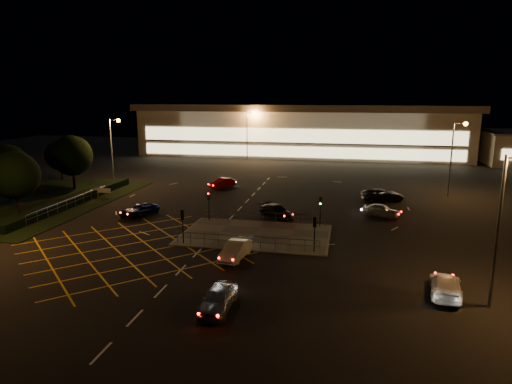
% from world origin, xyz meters
% --- Properties ---
extents(ground, '(180.00, 180.00, 0.00)m').
position_xyz_m(ground, '(0.00, 0.00, 0.00)').
color(ground, black).
rests_on(ground, ground).
extents(pedestrian_island, '(14.00, 9.00, 0.12)m').
position_xyz_m(pedestrian_island, '(2.00, -2.00, 0.06)').
color(pedestrian_island, '#4C4944').
rests_on(pedestrian_island, ground).
extents(grass_verge, '(18.00, 30.00, 0.08)m').
position_xyz_m(grass_verge, '(-28.00, 6.00, 0.04)').
color(grass_verge, black).
rests_on(grass_verge, ground).
extents(hedge, '(2.00, 26.00, 1.00)m').
position_xyz_m(hedge, '(-23.00, 6.00, 0.50)').
color(hedge, black).
rests_on(hedge, ground).
extents(supermarket, '(72.00, 26.50, 10.50)m').
position_xyz_m(supermarket, '(0.00, 61.95, 5.31)').
color(supermarket, beige).
rests_on(supermarket, ground).
extents(streetlight_se, '(1.78, 0.56, 10.03)m').
position_xyz_m(streetlight_se, '(20.44, -14.00, 6.56)').
color(streetlight_se, slate).
rests_on(streetlight_se, ground).
extents(streetlight_nw, '(1.78, 0.56, 10.03)m').
position_xyz_m(streetlight_nw, '(-23.56, 18.00, 6.56)').
color(streetlight_nw, slate).
rests_on(streetlight_nw, ground).
extents(streetlight_ne, '(1.78, 0.56, 10.03)m').
position_xyz_m(streetlight_ne, '(24.44, 20.00, 6.56)').
color(streetlight_ne, slate).
rests_on(streetlight_ne, ground).
extents(streetlight_far_left, '(1.78, 0.56, 10.03)m').
position_xyz_m(streetlight_far_left, '(-9.56, 48.00, 6.56)').
color(streetlight_far_left, slate).
rests_on(streetlight_far_left, ground).
extents(streetlight_far_right, '(1.78, 0.56, 10.03)m').
position_xyz_m(streetlight_far_right, '(30.44, 50.00, 6.56)').
color(streetlight_far_right, slate).
rests_on(streetlight_far_right, ground).
extents(signal_sw, '(0.28, 0.30, 3.15)m').
position_xyz_m(signal_sw, '(-4.00, -5.99, 2.37)').
color(signal_sw, black).
rests_on(signal_sw, pedestrian_island).
extents(signal_se, '(0.28, 0.30, 3.15)m').
position_xyz_m(signal_se, '(8.00, -5.99, 2.37)').
color(signal_se, black).
rests_on(signal_se, pedestrian_island).
extents(signal_nw, '(0.28, 0.30, 3.15)m').
position_xyz_m(signal_nw, '(-4.00, 1.99, 2.37)').
color(signal_nw, black).
rests_on(signal_nw, pedestrian_island).
extents(signal_ne, '(0.28, 0.30, 3.15)m').
position_xyz_m(signal_ne, '(8.00, 1.99, 2.37)').
color(signal_ne, black).
rests_on(signal_ne, pedestrian_island).
extents(tree_b, '(5.40, 5.40, 7.35)m').
position_xyz_m(tree_b, '(-32.00, 6.00, 4.64)').
color(tree_b, black).
rests_on(tree_b, ground).
extents(tree_c, '(5.76, 5.76, 7.84)m').
position_xyz_m(tree_c, '(-28.00, 14.00, 4.95)').
color(tree_c, black).
rests_on(tree_c, ground).
extents(tree_d, '(4.68, 4.68, 6.37)m').
position_xyz_m(tree_d, '(-34.00, 20.00, 4.02)').
color(tree_d, black).
rests_on(tree_d, ground).
extents(tree_e, '(5.40, 5.40, 7.35)m').
position_xyz_m(tree_e, '(-26.00, 0.00, 4.64)').
color(tree_e, black).
rests_on(tree_e, ground).
extents(car_near_silver, '(1.84, 4.50, 1.53)m').
position_xyz_m(car_near_silver, '(2.77, -17.90, 0.76)').
color(car_near_silver, '#9C9EA3').
rests_on(car_near_silver, ground).
extents(car_queue_white, '(2.08, 4.54, 1.44)m').
position_xyz_m(car_queue_white, '(1.60, -8.62, 0.72)').
color(car_queue_white, silver).
rests_on(car_queue_white, ground).
extents(car_left_blue, '(3.94, 5.25, 1.33)m').
position_xyz_m(car_left_blue, '(-12.54, 2.62, 0.66)').
color(car_left_blue, '#0B1044').
rests_on(car_left_blue, ground).
extents(car_far_dkgrey, '(4.76, 4.60, 1.37)m').
position_xyz_m(car_far_dkgrey, '(2.96, 5.00, 0.68)').
color(car_far_dkgrey, black).
rests_on(car_far_dkgrey, ground).
extents(car_right_silver, '(4.54, 3.03, 1.44)m').
position_xyz_m(car_right_silver, '(14.49, 7.67, 0.72)').
color(car_right_silver, silver).
rests_on(car_right_silver, ground).
extents(car_circ_red, '(3.69, 4.25, 1.39)m').
position_xyz_m(car_circ_red, '(-7.47, 19.67, 0.69)').
color(car_circ_red, '#9C0B13').
rests_on(car_circ_red, ground).
extents(car_east_grey, '(5.94, 3.79, 1.53)m').
position_xyz_m(car_east_grey, '(15.16, 15.68, 0.76)').
color(car_east_grey, black).
rests_on(car_east_grey, ground).
extents(car_approach_white, '(2.62, 5.09, 1.41)m').
position_xyz_m(car_approach_white, '(17.53, -12.66, 0.71)').
color(car_approach_white, silver).
rests_on(car_approach_white, ground).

